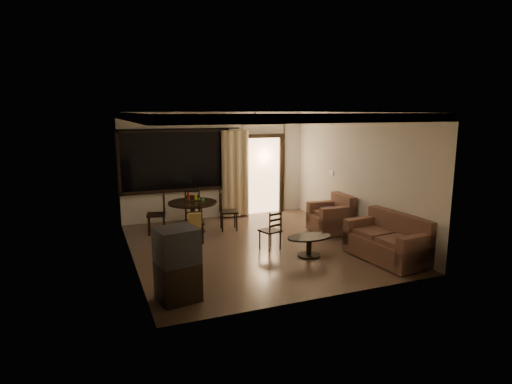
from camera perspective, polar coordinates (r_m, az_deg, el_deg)
name	(u,v)px	position (r m, az deg, el deg)	size (l,w,h in m)	color
ground	(255,246)	(9.16, -0.14, -7.22)	(5.50, 5.50, 0.00)	#7F6651
room_shell	(251,152)	(10.62, -0.71, 5.39)	(5.50, 6.70, 5.50)	beige
dining_table	(193,208)	(10.19, -8.42, -2.15)	(1.15, 1.15, 0.94)	black
dining_chair_west	(157,222)	(10.27, -13.06, -3.87)	(0.50, 0.50, 0.95)	black
dining_chair_east	(228,218)	(10.32, -3.73, -3.53)	(0.50, 0.50, 0.95)	black
dining_chair_south	(195,229)	(9.43, -8.20, -4.88)	(0.50, 0.54, 0.95)	black
dining_chair_north	(193,213)	(10.96, -8.45, -2.77)	(0.50, 0.50, 0.95)	black
tv_cabinet	(177,264)	(6.62, -10.43, -9.46)	(0.68, 0.63, 1.13)	black
sofa	(389,242)	(8.69, 17.35, -6.38)	(1.01, 1.69, 0.86)	#44221F
armchair	(333,217)	(10.26, 10.19, -3.33)	(0.90, 0.90, 0.87)	#44221F
coffee_table	(309,243)	(8.55, 7.09, -6.75)	(0.92, 0.55, 0.40)	black
side_chair	(270,238)	(8.89, 1.93, -6.11)	(0.46, 0.46, 0.84)	black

